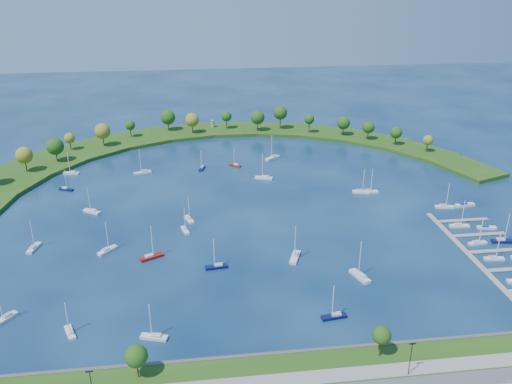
{
  "coord_description": "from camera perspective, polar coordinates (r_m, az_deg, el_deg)",
  "views": [
    {
      "loc": [
        -23.07,
        -217.13,
        99.85
      ],
      "look_at": [
        5.0,
        5.0,
        4.0
      ],
      "focal_mm": 37.01,
      "sensor_mm": 36.0,
      "label": 1
    }
  ],
  "objects": [
    {
      "name": "ground",
      "position": [
        240.1,
        -1.03,
        -1.4
      ],
      "size": [
        700.0,
        700.0,
        0.0
      ],
      "primitive_type": "plane",
      "color": "#071F43",
      "rests_on": "ground"
    },
    {
      "name": "breakwater",
      "position": [
        284.59,
        -11.44,
        2.37
      ],
      "size": [
        286.74,
        247.64,
        2.0
      ],
      "color": "#224E15",
      "rests_on": "ground"
    },
    {
      "name": "breakwater_trees",
      "position": [
        316.73,
        -7.31,
        6.65
      ],
      "size": [
        238.71,
        92.7,
        15.38
      ],
      "color": "#382314",
      "rests_on": "breakwater"
    },
    {
      "name": "harbor_tower",
      "position": [
        352.06,
        -4.71,
        7.37
      ],
      "size": [
        2.6,
        2.6,
        4.75
      ],
      "color": "gray",
      "rests_on": "breakwater"
    },
    {
      "name": "dock_system",
      "position": [
        214.53,
        24.38,
        -6.74
      ],
      "size": [
        24.28,
        82.0,
        1.6
      ],
      "color": "gray",
      "rests_on": "ground"
    },
    {
      "name": "moored_boat_0",
      "position": [
        243.23,
        -17.32,
        -1.95
      ],
      "size": [
        8.32,
        6.56,
        12.35
      ],
      "rotation": [
        0.0,
        0.0,
        2.56
      ],
      "color": "silver",
      "rests_on": "ground"
    },
    {
      "name": "moored_boat_1",
      "position": [
        258.25,
        12.14,
        0.1
      ],
      "size": [
        8.44,
        2.66,
        12.29
      ],
      "rotation": [
        0.0,
        0.0,
        -0.04
      ],
      "color": "silver",
      "rests_on": "ground"
    },
    {
      "name": "moored_boat_2",
      "position": [
        218.25,
        -7.68,
        -4.02
      ],
      "size": [
        3.79,
        7.5,
        10.62
      ],
      "rotation": [
        0.0,
        0.0,
        4.97
      ],
      "color": "silver",
      "rests_on": "ground"
    },
    {
      "name": "moored_boat_3",
      "position": [
        197.51,
        4.25,
        -6.94
      ],
      "size": [
        5.86,
        9.62,
        13.7
      ],
      "rotation": [
        0.0,
        0.0,
        4.33
      ],
      "color": "silver",
      "rests_on": "ground"
    },
    {
      "name": "moored_boat_4",
      "position": [
        286.77,
        -2.26,
        2.96
      ],
      "size": [
        6.54,
        5.57,
        9.94
      ],
      "rotation": [
        0.0,
        0.0,
        2.5
      ],
      "color": "maroon",
      "rests_on": "ground"
    },
    {
      "name": "moored_boat_5",
      "position": [
        291.96,
        -19.33,
        2.01
      ],
      "size": [
        8.42,
        4.01,
        11.94
      ],
      "rotation": [
        0.0,
        0.0,
        2.92
      ],
      "color": "silver",
      "rests_on": "ground"
    },
    {
      "name": "moored_boat_6",
      "position": [
        227.02,
        -7.26,
        -2.87
      ],
      "size": [
        4.56,
        7.97,
        11.3
      ],
      "rotation": [
        0.0,
        0.0,
        5.05
      ],
      "color": "silver",
      "rests_on": "ground"
    },
    {
      "name": "moored_boat_7",
      "position": [
        209.21,
        -15.78,
        -6.01
      ],
      "size": [
        7.29,
        7.74,
        12.22
      ],
      "rotation": [
        0.0,
        0.0,
        0.84
      ],
      "color": "silver",
      "rests_on": "ground"
    },
    {
      "name": "moored_boat_8",
      "position": [
        283.95,
        -5.86,
        2.65
      ],
      "size": [
        3.87,
        7.38,
        10.45
      ],
      "rotation": [
        0.0,
        0.0,
        4.43
      ],
      "color": "#0A0F42",
      "rests_on": "ground"
    },
    {
      "name": "moored_boat_9",
      "position": [
        161.74,
        -10.95,
        -15.05
      ],
      "size": [
        8.29,
        4.43,
        11.73
      ],
      "rotation": [
        0.0,
        0.0,
        2.85
      ],
      "color": "silver",
      "rests_on": "ground"
    },
    {
      "name": "moored_boat_10",
      "position": [
        189.14,
        11.19,
        -8.85
      ],
      "size": [
        5.66,
        9.74,
        13.82
      ],
      "rotation": [
        0.0,
        0.0,
        1.92
      ],
      "color": "silver",
      "rests_on": "ground"
    },
    {
      "name": "moored_boat_11",
      "position": [
        168.56,
        8.45,
        -13.07
      ],
      "size": [
        8.2,
        3.23,
        11.74
      ],
      "rotation": [
        0.0,
        0.0,
        3.27
      ],
      "color": "#0A0F42",
      "rests_on": "ground"
    },
    {
      "name": "moored_boat_12",
      "position": [
        269.11,
        0.86,
        1.61
      ],
      "size": [
        9.33,
        5.29,
        13.23
      ],
      "rotation": [
        0.0,
        0.0,
        2.81
      ],
      "color": "silver",
      "rests_on": "ground"
    },
    {
      "name": "moored_boat_13",
      "position": [
        169.82,
        -19.47,
        -14.03
      ],
      "size": [
        4.72,
        7.42,
        10.6
      ],
      "rotation": [
        0.0,
        0.0,
        1.98
      ],
      "color": "silver",
      "rests_on": "ground"
    },
    {
      "name": "moored_boat_14",
      "position": [
        182.91,
        -25.48,
        -12.16
      ],
      "size": [
        6.54,
        7.65,
        11.63
      ],
      "rotation": [
        0.0,
        0.0,
        4.06
      ],
      "color": "silver",
      "rests_on": "ground"
    },
    {
      "name": "moored_boat_15",
      "position": [
        271.59,
        -19.84,
        0.36
      ],
      "size": [
        7.3,
        4.72,
        10.45
      ],
      "rotation": [
        0.0,
        0.0,
        5.86
      ],
      "color": "#0A0F42",
      "rests_on": "ground"
    },
    {
      "name": "moored_boat_16",
      "position": [
        191.74,
        -4.29,
        -7.97
      ],
      "size": [
        8.2,
        3.12,
        11.75
      ],
      "rotation": [
        0.0,
        0.0,
        3.25
      ],
      "color": "#0A0F42",
      "rests_on": "ground"
    },
    {
      "name": "moored_boat_17",
      "position": [
        257.18,
        11.28,
        0.08
      ],
      "size": [
        8.65,
        4.35,
        12.25
      ],
      "rotation": [
        0.0,
        0.0,
        6.03
      ],
      "color": "silver",
      "rests_on": "ground"
    },
    {
      "name": "moored_boat_18",
      "position": [
        200.89,
        -11.25,
        -6.82
      ],
      "size": [
        9.02,
        6.08,
        12.97
      ],
      "rotation": [
        0.0,
        0.0,
        0.45
      ],
      "color": "maroon",
      "rests_on": "ground"
    },
    {
      "name": "moored_boat_19",
      "position": [
        220.32,
        -22.89,
        -5.51
      ],
      "size": [
        4.15,
        8.46,
        11.99
      ],
      "rotation": [
        0.0,
        0.0,
        1.33
      ],
      "color": "silver",
      "rests_on": "ground"
    },
    {
      "name": "moored_boat_20",
      "position": [
        297.84,
        1.81,
        3.77
      ],
      "size": [
        9.15,
        7.96,
        14.0
      ],
      "rotation": [
        0.0,
        0.0,
        3.8
      ],
      "color": "silver",
      "rests_on": "ground"
    },
    {
      "name": "moored_boat_21",
      "position": [
        282.41,
        -12.14,
        2.14
      ],
      "size": [
        9.32,
        5.19,
        13.21
      ],
      "rotation": [
        0.0,
        0.0,
        3.46
      ],
      "color": "silver",
      "rests_on": "ground"
    },
    {
      "name": "docked_boat_4",
      "position": [
        215.07,
        24.34,
        -6.49
      ],
      "size": [
        7.49,
        2.79,
        10.75
      ],
      "rotation": [
        0.0,
        0.0,
        -0.1
      ],
      "color": "silver",
      "rests_on": "ground"
    },
    {
      "name": "docked_boat_6",
      "position": [
        224.0,
        22.82,
        -5.02
      ],
      "size": [
        7.64,
        2.96,
        10.94
      ],
      "rotation": [
        0.0,
        0.0,
        0.12
      ],
      "color": "silver",
      "rests_on": "ground"
    },
    {
      "name": "docked_boat_7",
      "position": [
        229.39,
        25.09,
        -4.75
      ],
      "size": [
        8.7,
        3.39,
        12.46
      ],
      "rotation": [
        0.0,
        0.0,
        -0.12
      ],
      "color": "#0A0F42",
      "rests_on": "ground"
    },
    {
      "name": "docked_boat_8",
      "position": [
        235.44,
        21.11,
        -3.35
      ],
      "size": [
        8.24,
        2.86,
        11.9
      ],
      "rotation": [
        0.0,
        0.0,
        -0.07
      ],
      "color": "silver",
      "rests_on": "ground"
    },
    {
      "name": "docked_boat_9",
      "position": [
        238.44,
        23.63,
        -3.52
      ],
      "size": [
        7.99,
        3.43,
        1.58
      ],
      "rotation": [
        0.0,
        0.0,
        -0.17
      ],
      "color": "silver",
      "rests_on": "ground"
    },
    {
      "name": "docked_boat_10",
      "position": [
        251.41,
        19.69,
        -1.44
      ],
      "size": [
        8.45,
        3.54,
        12.04
      ],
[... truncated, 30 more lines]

